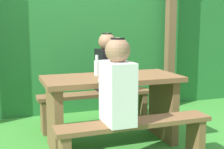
{
  "coord_description": "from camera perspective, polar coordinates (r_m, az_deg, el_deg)",
  "views": [
    {
      "loc": [
        -1.07,
        -2.98,
        1.27
      ],
      "look_at": [
        0.0,
        0.0,
        0.75
      ],
      "focal_mm": 50.3,
      "sensor_mm": 36.0,
      "label": 1
    }
  ],
  "objects": [
    {
      "name": "person_white_shirt",
      "position": [
        2.6,
        0.99,
        -1.79
      ],
      "size": [
        0.25,
        0.35,
        0.72
      ],
      "color": "white",
      "rests_on": "bench_near"
    },
    {
      "name": "picnic_table",
      "position": [
        3.25,
        0.0,
        -4.39
      ],
      "size": [
        1.4,
        0.64,
        0.73
      ],
      "color": "brown",
      "rests_on": "ground_plane"
    },
    {
      "name": "bench_far",
      "position": [
        3.85,
        -3.01,
        -5.09
      ],
      "size": [
        1.4,
        0.24,
        0.44
      ],
      "color": "brown",
      "rests_on": "ground_plane"
    },
    {
      "name": "pergola_post_right",
      "position": [
        4.76,
        10.57,
        7.45
      ],
      "size": [
        0.12,
        0.12,
        2.26
      ],
      "primitive_type": "cube",
      "color": "brown",
      "rests_on": "ground_plane"
    },
    {
      "name": "person_black_coat",
      "position": [
        3.8,
        -0.88,
        1.73
      ],
      "size": [
        0.25,
        0.35,
        0.72
      ],
      "color": "black",
      "rests_on": "bench_far"
    },
    {
      "name": "hedge_backdrop",
      "position": [
        4.87,
        -7.1,
        6.23
      ],
      "size": [
        6.4,
        0.9,
        2.03
      ],
      "primitive_type": "cube",
      "color": "#256E2E",
      "rests_on": "ground_plane"
    },
    {
      "name": "ground_plane",
      "position": [
        3.41,
        0.0,
        -12.58
      ],
      "size": [
        12.0,
        12.0,
        0.0
      ],
      "primitive_type": "plane",
      "color": "#3A8B32"
    },
    {
      "name": "bottle_left",
      "position": [
        3.25,
        -2.76,
        1.38
      ],
      "size": [
        0.06,
        0.06,
        0.21
      ],
      "color": "silver",
      "rests_on": "picnic_table"
    },
    {
      "name": "drinking_glass",
      "position": [
        3.13,
        2.35,
        0.15
      ],
      "size": [
        0.08,
        0.08,
        0.08
      ],
      "primitive_type": "cylinder",
      "color": "silver",
      "rests_on": "picnic_table"
    },
    {
      "name": "bench_near",
      "position": [
        2.78,
        4.23,
        -10.83
      ],
      "size": [
        1.4,
        0.24,
        0.44
      ],
      "color": "brown",
      "rests_on": "ground_plane"
    }
  ]
}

